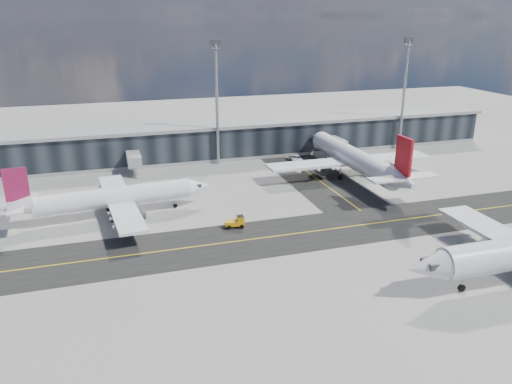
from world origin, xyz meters
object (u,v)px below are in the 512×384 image
airliner_redtail (354,159)px  baggage_tug (237,222)px  airliner_af (111,198)px  service_van (296,159)px

airliner_redtail → baggage_tug: (-31.79, -18.94, -3.37)m
airliner_af → service_van: bearing=112.5°
airliner_af → airliner_redtail: size_ratio=0.81×
baggage_tug → service_van: 42.35m
airliner_af → service_van: (44.27, 23.29, -2.74)m
airliner_redtail → baggage_tug: 37.16m
service_van → airliner_redtail: bearing=-58.4°
baggage_tug → service_van: baggage_tug is taller
airliner_af → airliner_redtail: (51.64, 7.64, 0.86)m
airliner_af → baggage_tug: bearing=55.1°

